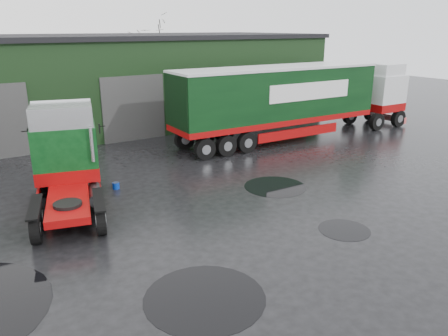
# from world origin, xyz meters

# --- Properties ---
(ground) EXTENTS (100.00, 100.00, 0.00)m
(ground) POSITION_xyz_m (0.00, 0.00, 0.00)
(ground) COLOR black
(warehouse) EXTENTS (32.40, 12.40, 6.30)m
(warehouse) POSITION_xyz_m (2.00, 20.00, 3.16)
(warehouse) COLOR black
(warehouse) RESTS_ON ground
(hero_tractor) EXTENTS (4.20, 6.88, 3.98)m
(hero_tractor) POSITION_xyz_m (-4.36, 4.50, 1.99)
(hero_tractor) COLOR #0B4016
(hero_tractor) RESTS_ON ground
(lorry_right) EXTENTS (17.62, 3.37, 4.62)m
(lorry_right) POSITION_xyz_m (9.32, 9.00, 2.31)
(lorry_right) COLOR silver
(lorry_right) RESTS_ON ground
(wash_bucket) EXTENTS (0.31, 0.31, 0.29)m
(wash_bucket) POSITION_xyz_m (-2.00, 6.12, 0.14)
(wash_bucket) COLOR #072DA2
(wash_bucket) RESTS_ON ground
(tree_back_b) EXTENTS (4.40, 4.40, 7.50)m
(tree_back_b) POSITION_xyz_m (10.00, 30.00, 3.75)
(tree_back_b) COLOR black
(tree_back_b) RESTS_ON ground
(puddle_0) EXTENTS (3.26, 3.26, 0.01)m
(puddle_0) POSITION_xyz_m (-2.76, -3.06, 0.00)
(puddle_0) COLOR black
(puddle_0) RESTS_ON ground
(puddle_1) EXTENTS (2.78, 2.78, 0.01)m
(puddle_1) POSITION_xyz_m (4.13, 2.56, 0.00)
(puddle_1) COLOR black
(puddle_1) RESTS_ON ground
(puddle_3) EXTENTS (1.81, 1.81, 0.01)m
(puddle_3) POSITION_xyz_m (3.43, -2.18, 0.00)
(puddle_3) COLOR black
(puddle_3) RESTS_ON ground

